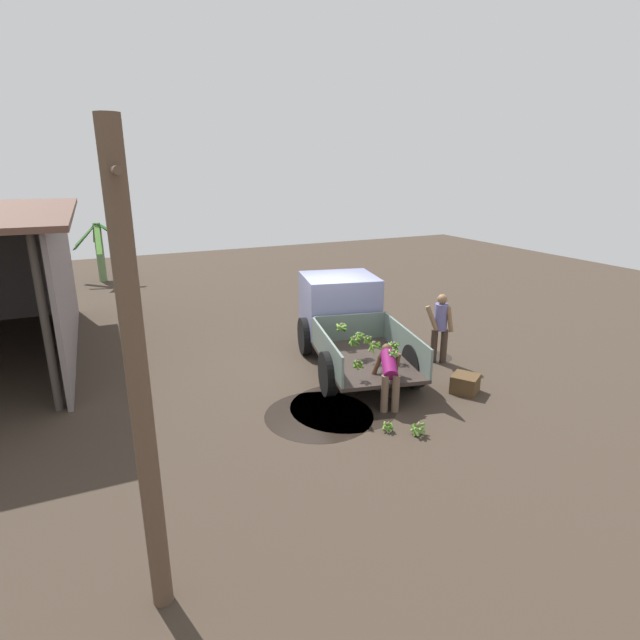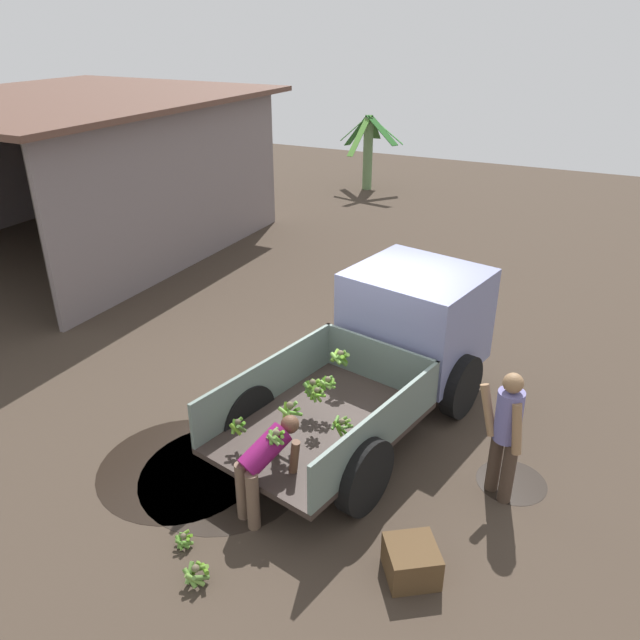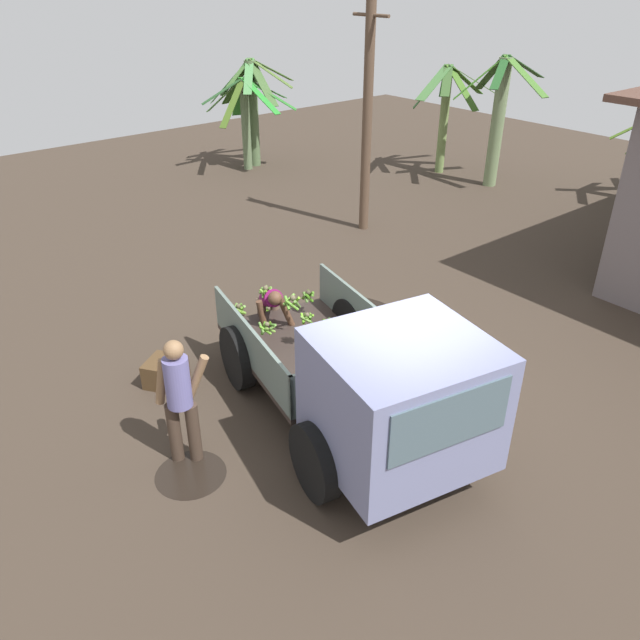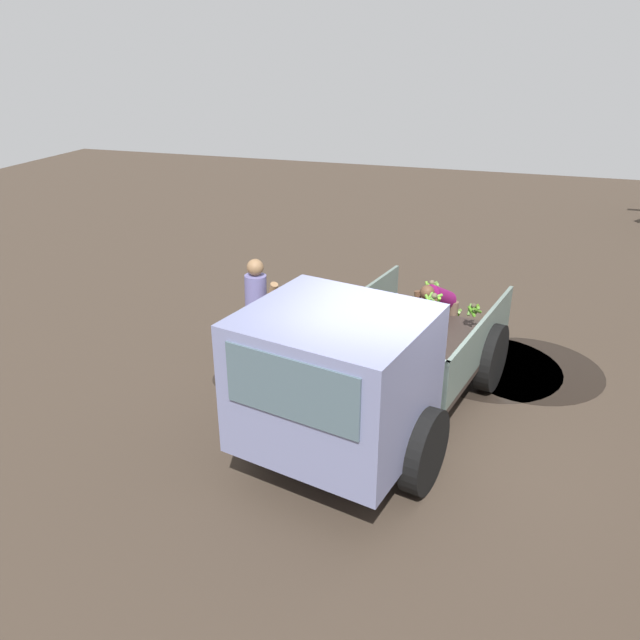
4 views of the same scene
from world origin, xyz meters
TOP-DOWN VIEW (x-y plane):
  - ground at (0.00, 0.00)m, footprint 36.00×36.00m
  - mud_patch_0 at (-0.93, -2.55)m, footprint 0.87×0.87m
  - mud_patch_1 at (-2.48, 1.39)m, footprint 2.11×2.11m
  - mud_patch_2 at (-2.37, 0.80)m, footprint 2.14×2.14m
  - cargo_truck at (0.29, -0.60)m, footprint 4.81×2.83m
  - person_foreground_visitor at (-1.24, -2.42)m, footprint 0.51×0.64m
  - person_worker_loading at (-2.70, -0.03)m, footprint 0.86×0.69m
  - banana_bunch_on_ground_0 at (-3.90, 0.11)m, footprint 0.30×0.29m
  - banana_bunch_on_ground_1 at (-3.56, 0.52)m, footprint 0.22×0.22m
  - wooden_crate_0 at (-2.86, -1.85)m, footprint 0.72×0.72m

SIDE VIEW (x-z plane):
  - ground at x=0.00m, z-range 0.00..0.00m
  - mud_patch_0 at x=-0.93m, z-range 0.00..0.01m
  - mud_patch_1 at x=-2.48m, z-range 0.00..0.01m
  - mud_patch_2 at x=-2.37m, z-range 0.00..0.01m
  - banana_bunch_on_ground_1 at x=-3.56m, z-range 0.01..0.19m
  - banana_bunch_on_ground_0 at x=-3.90m, z-range 0.01..0.25m
  - wooden_crate_0 at x=-2.86m, z-range 0.00..0.38m
  - person_worker_loading at x=-2.70m, z-range 0.13..1.31m
  - person_foreground_visitor at x=-1.24m, z-range 0.09..1.81m
  - cargo_truck at x=0.29m, z-range 0.08..2.01m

